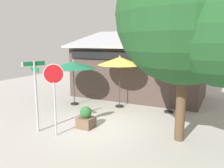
# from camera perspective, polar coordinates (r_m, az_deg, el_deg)

# --- Properties ---
(ground_plane) EXTENTS (28.00, 28.00, 0.10)m
(ground_plane) POSITION_cam_1_polar(r_m,az_deg,el_deg) (9.91, -2.23, -10.65)
(ground_plane) COLOR #ADA8A0
(cafe_building) EXTENTS (8.41, 4.93, 4.31)m
(cafe_building) POSITION_cam_1_polar(r_m,az_deg,el_deg) (15.06, 6.74, 3.25)
(cafe_building) COLOR #473833
(cafe_building) RESTS_ON ground
(street_sign_post) EXTENTS (0.75, 0.81, 2.80)m
(street_sign_post) POSITION_cam_1_polar(r_m,az_deg,el_deg) (9.33, -18.41, -1.19)
(street_sign_post) COLOR #A8AAB2
(street_sign_post) RESTS_ON ground
(stop_sign) EXTENTS (0.56, 0.50, 2.73)m
(stop_sign) POSITION_cam_1_polar(r_m,az_deg,el_deg) (8.70, -14.15, -0.64)
(stop_sign) COLOR #A8AAB2
(stop_sign) RESTS_ON ground
(patio_umbrella_forest_green_left) EXTENTS (2.47, 2.47, 2.52)m
(patio_umbrella_forest_green_left) POSITION_cam_1_polar(r_m,az_deg,el_deg) (12.91, -9.57, 4.64)
(patio_umbrella_forest_green_left) COLOR black
(patio_umbrella_forest_green_left) RESTS_ON ground
(patio_umbrella_mustard_center) EXTENTS (2.35, 2.35, 2.80)m
(patio_umbrella_mustard_center) POSITION_cam_1_polar(r_m,az_deg,el_deg) (12.21, 1.93, 5.64)
(patio_umbrella_mustard_center) COLOR black
(patio_umbrella_mustard_center) RESTS_ON ground
(patio_umbrella_ivory_right) EXTENTS (2.26, 2.26, 2.63)m
(patio_umbrella_ivory_right) POSITION_cam_1_polar(r_m,az_deg,el_deg) (11.56, 14.36, 4.35)
(patio_umbrella_ivory_right) COLOR black
(patio_umbrella_ivory_right) RESTS_ON ground
(shade_tree) EXTENTS (5.37, 4.68, 6.73)m
(shade_tree) POSITION_cam_1_polar(r_m,az_deg,el_deg) (8.03, 20.33, 15.08)
(shade_tree) COLOR brown
(shade_tree) RESTS_ON ground
(sidewalk_planter) EXTENTS (0.63, 0.63, 0.90)m
(sidewalk_planter) POSITION_cam_1_polar(r_m,az_deg,el_deg) (9.66, -6.45, -8.47)
(sidewalk_planter) COLOR brown
(sidewalk_planter) RESTS_ON ground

